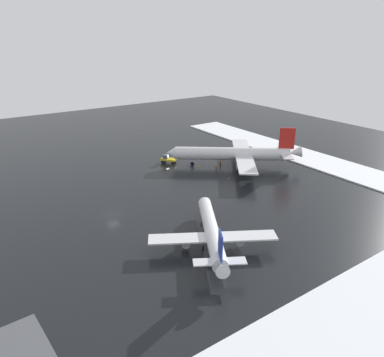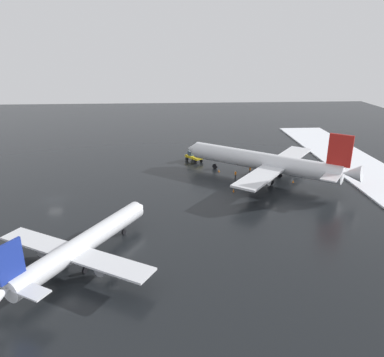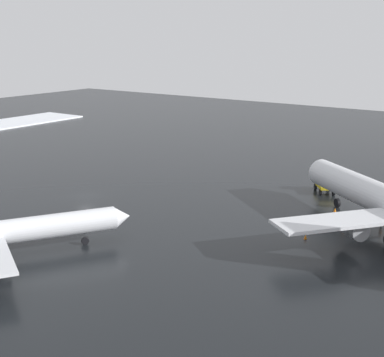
{
  "view_description": "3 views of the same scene",
  "coord_description": "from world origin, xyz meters",
  "px_view_note": "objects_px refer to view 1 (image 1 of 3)",
  "views": [
    {
      "loc": [
        -27.27,
        -70.33,
        37.02
      ],
      "look_at": [
        21.01,
        -0.16,
        3.78
      ],
      "focal_mm": 35.0,
      "sensor_mm": 36.0,
      "label": 1
    },
    {
      "loc": [
        22.06,
        -66.56,
        27.88
      ],
      "look_at": [
        26.39,
        3.74,
        2.31
      ],
      "focal_mm": 35.0,
      "sensor_mm": 36.0,
      "label": 2
    },
    {
      "loc": [
        61.69,
        -59.29,
        23.95
      ],
      "look_at": [
        16.81,
        3.7,
        4.41
      ],
      "focal_mm": 55.0,
      "sensor_mm": 36.0,
      "label": 3
    }
  ],
  "objects_px": {
    "traffic_cone_wingtip_side": "(229,178)",
    "ground_crew_near_tug": "(220,161)",
    "airplane_foreground_jet": "(212,232)",
    "traffic_cone_mid_line": "(199,166)",
    "ground_crew_beside_wing": "(216,166)",
    "traffic_cone_near_nose": "(254,164)",
    "pushback_tug": "(168,159)",
    "ground_crew_by_nose_gear": "(202,153)",
    "airplane_distant_tail": "(235,154)"
  },
  "relations": [
    {
      "from": "airplane_foreground_jet",
      "to": "ground_crew_near_tug",
      "type": "distance_m",
      "value": 45.96
    },
    {
      "from": "airplane_foreground_jet",
      "to": "traffic_cone_mid_line",
      "type": "height_order",
      "value": "airplane_foreground_jet"
    },
    {
      "from": "ground_crew_beside_wing",
      "to": "airplane_foreground_jet",
      "type": "bearing_deg",
      "value": -50.01
    },
    {
      "from": "pushback_tug",
      "to": "ground_crew_by_nose_gear",
      "type": "height_order",
      "value": "pushback_tug"
    },
    {
      "from": "traffic_cone_wingtip_side",
      "to": "pushback_tug",
      "type": "bearing_deg",
      "value": 107.66
    },
    {
      "from": "airplane_foreground_jet",
      "to": "ground_crew_near_tug",
      "type": "relative_size",
      "value": 14.94
    },
    {
      "from": "ground_crew_by_nose_gear",
      "to": "traffic_cone_mid_line",
      "type": "bearing_deg",
      "value": 123.22
    },
    {
      "from": "ground_crew_by_nose_gear",
      "to": "traffic_cone_wingtip_side",
      "type": "distance_m",
      "value": 21.6
    },
    {
      "from": "airplane_distant_tail",
      "to": "ground_crew_by_nose_gear",
      "type": "bearing_deg",
      "value": -44.49
    },
    {
      "from": "ground_crew_near_tug",
      "to": "pushback_tug",
      "type": "bearing_deg",
      "value": 133.4
    },
    {
      "from": "ground_crew_by_nose_gear",
      "to": "traffic_cone_mid_line",
      "type": "height_order",
      "value": "ground_crew_by_nose_gear"
    },
    {
      "from": "ground_crew_beside_wing",
      "to": "airplane_distant_tail",
      "type": "bearing_deg",
      "value": 71.96
    },
    {
      "from": "traffic_cone_mid_line",
      "to": "ground_crew_by_nose_gear",
      "type": "bearing_deg",
      "value": 48.66
    },
    {
      "from": "airplane_foreground_jet",
      "to": "ground_crew_beside_wing",
      "type": "xyz_separation_m",
      "value": [
        26.09,
        32.0,
        -1.8
      ]
    },
    {
      "from": "pushback_tug",
      "to": "traffic_cone_wingtip_side",
      "type": "bearing_deg",
      "value": 160.6
    },
    {
      "from": "ground_crew_near_tug",
      "to": "traffic_cone_near_nose",
      "type": "relative_size",
      "value": 3.11
    },
    {
      "from": "ground_crew_near_tug",
      "to": "traffic_cone_near_nose",
      "type": "distance_m",
      "value": 10.17
    },
    {
      "from": "traffic_cone_wingtip_side",
      "to": "ground_crew_near_tug",
      "type": "bearing_deg",
      "value": 62.69
    },
    {
      "from": "pushback_tug",
      "to": "ground_crew_by_nose_gear",
      "type": "bearing_deg",
      "value": -128.04
    },
    {
      "from": "ground_crew_beside_wing",
      "to": "ground_crew_near_tug",
      "type": "bearing_deg",
      "value": 116.21
    },
    {
      "from": "airplane_distant_tail",
      "to": "airplane_foreground_jet",
      "type": "relative_size",
      "value": 1.32
    },
    {
      "from": "traffic_cone_mid_line",
      "to": "traffic_cone_wingtip_side",
      "type": "height_order",
      "value": "same"
    },
    {
      "from": "airplane_foreground_jet",
      "to": "ground_crew_by_nose_gear",
      "type": "bearing_deg",
      "value": -3.88
    },
    {
      "from": "airplane_distant_tail",
      "to": "traffic_cone_near_nose",
      "type": "distance_m",
      "value": 6.98
    },
    {
      "from": "pushback_tug",
      "to": "ground_crew_beside_wing",
      "type": "distance_m",
      "value": 15.6
    },
    {
      "from": "pushback_tug",
      "to": "ground_crew_by_nose_gear",
      "type": "xyz_separation_m",
      "value": [
        12.72,
        -0.22,
        -0.31
      ]
    },
    {
      "from": "airplane_foreground_jet",
      "to": "ground_crew_by_nose_gear",
      "type": "xyz_separation_m",
      "value": [
        30.44,
        44.94,
        -1.8
      ]
    },
    {
      "from": "ground_crew_near_tug",
      "to": "traffic_cone_mid_line",
      "type": "relative_size",
      "value": 3.11
    },
    {
      "from": "ground_crew_near_tug",
      "to": "traffic_cone_wingtip_side",
      "type": "distance_m",
      "value": 12.01
    },
    {
      "from": "traffic_cone_near_nose",
      "to": "airplane_foreground_jet",
      "type": "bearing_deg",
      "value": -142.93
    },
    {
      "from": "ground_crew_beside_wing",
      "to": "pushback_tug",
      "type": "bearing_deg",
      "value": -158.35
    },
    {
      "from": "airplane_distant_tail",
      "to": "ground_crew_beside_wing",
      "type": "height_order",
      "value": "airplane_distant_tail"
    },
    {
      "from": "airplane_distant_tail",
      "to": "traffic_cone_mid_line",
      "type": "bearing_deg",
      "value": 7.55
    },
    {
      "from": "airplane_foreground_jet",
      "to": "traffic_cone_wingtip_side",
      "type": "xyz_separation_m",
      "value": [
        24.39,
        24.21,
        -2.5
      ]
    },
    {
      "from": "traffic_cone_near_nose",
      "to": "pushback_tug",
      "type": "bearing_deg",
      "value": 140.65
    },
    {
      "from": "airplane_distant_tail",
      "to": "ground_crew_near_tug",
      "type": "bearing_deg",
      "value": -17.66
    },
    {
      "from": "pushback_tug",
      "to": "traffic_cone_mid_line",
      "type": "xyz_separation_m",
      "value": [
        5.32,
        -8.63,
        -1.01
      ]
    },
    {
      "from": "pushback_tug",
      "to": "traffic_cone_wingtip_side",
      "type": "distance_m",
      "value": 22.0
    },
    {
      "from": "pushback_tug",
      "to": "airplane_distant_tail",
      "type": "bearing_deg",
      "value": -170.45
    },
    {
      "from": "pushback_tug",
      "to": "ground_crew_beside_wing",
      "type": "height_order",
      "value": "pushback_tug"
    },
    {
      "from": "ground_crew_beside_wing",
      "to": "traffic_cone_near_nose",
      "type": "relative_size",
      "value": 3.11
    },
    {
      "from": "airplane_distant_tail",
      "to": "traffic_cone_mid_line",
      "type": "xyz_separation_m",
      "value": [
        -9.46,
        5.34,
        -3.62
      ]
    },
    {
      "from": "traffic_cone_wingtip_side",
      "to": "traffic_cone_near_nose",
      "type": "bearing_deg",
      "value": 18.1
    },
    {
      "from": "pushback_tug",
      "to": "traffic_cone_wingtip_side",
      "type": "height_order",
      "value": "pushback_tug"
    },
    {
      "from": "ground_crew_by_nose_gear",
      "to": "ground_crew_near_tug",
      "type": "distance_m",
      "value": 10.09
    },
    {
      "from": "ground_crew_beside_wing",
      "to": "traffic_cone_near_nose",
      "type": "distance_m",
      "value": 12.29
    },
    {
      "from": "airplane_distant_tail",
      "to": "traffic_cone_near_nose",
      "type": "height_order",
      "value": "airplane_distant_tail"
    },
    {
      "from": "airplane_distant_tail",
      "to": "pushback_tug",
      "type": "height_order",
      "value": "airplane_distant_tail"
    },
    {
      "from": "airplane_distant_tail",
      "to": "traffic_cone_wingtip_side",
      "type": "height_order",
      "value": "airplane_distant_tail"
    },
    {
      "from": "ground_crew_beside_wing",
      "to": "ground_crew_near_tug",
      "type": "distance_m",
      "value": 4.76
    }
  ]
}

